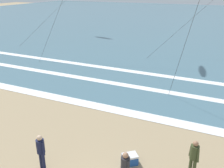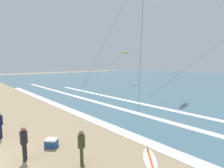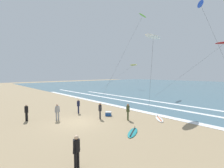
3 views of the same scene
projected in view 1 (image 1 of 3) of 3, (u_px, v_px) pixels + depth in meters
ocean_surface at (211, 21)px, 51.72m from camera, size 140.00×90.00×0.01m
wave_foam_shoreline at (141, 115)px, 14.23m from camera, size 49.23×0.85×0.01m
wave_foam_mid_break at (140, 88)px, 18.04m from camera, size 54.68×0.66×0.01m
wave_foam_outer_break at (187, 79)px, 19.63m from camera, size 41.30×0.69×0.01m
surfer_mid_group at (125, 168)px, 8.78m from camera, size 0.48×0.35×1.60m
surfer_foreground_main at (41, 150)px, 9.75m from camera, size 0.51×0.32×1.60m
surfer_right_near at (194, 156)px, 9.41m from camera, size 0.45×0.39×1.60m
cooler_box at (130, 159)px, 10.34m from camera, size 0.76×0.74×0.44m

